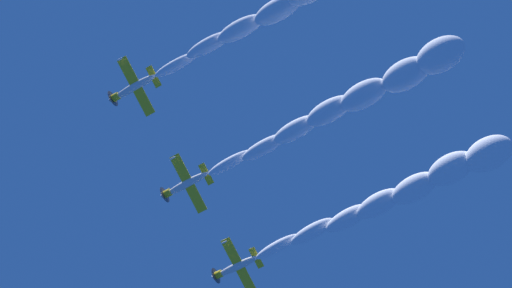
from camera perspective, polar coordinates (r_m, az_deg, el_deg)
airplane_lead at (r=93.12m, az=-10.05°, el=4.60°), size 8.43×7.61×2.65m
airplane_left_wingman at (r=92.37m, az=-5.80°, el=-3.32°), size 8.38×7.60×2.75m
airplane_right_wingman at (r=96.07m, az=-1.63°, el=-10.06°), size 8.42×7.62×3.01m
smoke_trail_left_wingman at (r=87.31m, az=9.57°, el=4.38°), size 5.41×36.35×8.05m
smoke_trail_right_wingman at (r=91.29m, az=13.42°, el=-3.21°), size 6.26×36.51×7.98m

